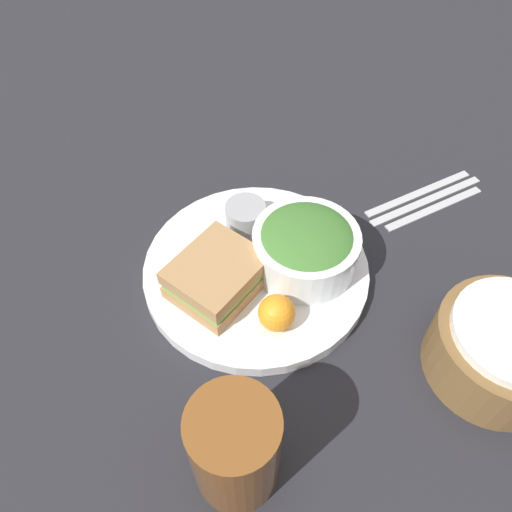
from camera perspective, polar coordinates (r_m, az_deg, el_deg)
The scene contains 11 objects.
ground_plane at distance 0.66m, azimuth 0.00°, elevation -2.07°, with size 4.00×4.00×0.00m, color #232328.
plate at distance 0.65m, azimuth 0.00°, elevation -1.59°, with size 0.29×0.29×0.02m, color silver.
sandwich at distance 0.61m, azimuth -4.50°, elevation -2.29°, with size 0.13×0.12×0.05m.
salad_bowl at distance 0.63m, azimuth 5.70°, elevation 1.20°, with size 0.13×0.13×0.07m.
dressing_cup at distance 0.68m, azimuth -1.19°, elevation 4.48°, with size 0.05×0.05×0.04m, color #99999E.
orange_wedge at distance 0.58m, azimuth 2.38°, elevation -6.51°, with size 0.04×0.04×0.04m, color orange.
drink_glass at distance 0.49m, azimuth -2.42°, elevation -21.16°, with size 0.08×0.08×0.13m, color brown.
bread_basket at distance 0.62m, azimuth 26.27°, elevation -9.50°, with size 0.15×0.15×0.09m.
fork at distance 0.80m, azimuth 18.11°, elevation 6.88°, with size 0.19×0.01×0.01m, color #B2B2B7.
knife at distance 0.79m, azimuth 18.91°, elevation 6.05°, with size 0.20×0.01×0.01m, color #B2B2B7.
spoon at distance 0.78m, azimuth 19.74°, elevation 5.19°, with size 0.17×0.01×0.01m, color #B2B2B7.
Camera 1 is at (0.23, 0.32, 0.53)m, focal length 35.00 mm.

